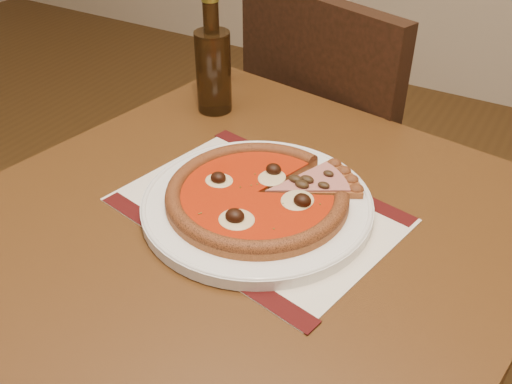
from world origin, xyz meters
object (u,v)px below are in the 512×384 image
plate (257,204)px  pizza (257,194)px  bottle (213,67)px  water_glass (215,64)px  chair_far (341,150)px  table (250,265)px

plate → pizza: size_ratio=1.27×
bottle → water_glass: bearing=122.8°
pizza → bottle: (-0.24, 0.25, 0.06)m
chair_far → water_glass: (-0.22, -0.21, 0.26)m
pizza → bottle: size_ratio=1.21×
plate → pizza: pizza is taller
water_glass → table: bearing=-50.5°
bottle → plate: bearing=-45.7°
table → water_glass: bearing=129.5°
chair_far → bottle: bottle is taller
plate → water_glass: 0.47m
plate → pizza: bearing=63.4°
table → chair_far: (-0.08, 0.58, -0.12)m
bottle → table: bearing=-48.0°
plate → table: bearing=-105.6°
chair_far → plate: size_ratio=2.68×
pizza → bottle: bearing=134.3°
chair_far → pizza: 0.63m
table → water_glass: water_glass is taller
table → bottle: bottle is taller
table → water_glass: size_ratio=11.44×
table → bottle: size_ratio=4.03×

